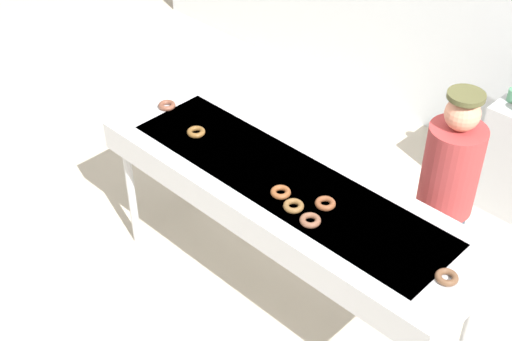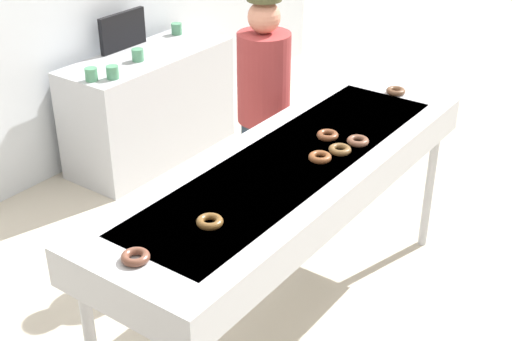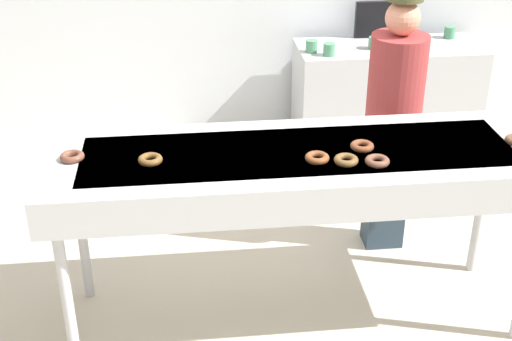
{
  "view_description": "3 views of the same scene",
  "coord_description": "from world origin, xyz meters",
  "px_view_note": "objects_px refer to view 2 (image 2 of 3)",
  "views": [
    {
      "loc": [
        2.17,
        -2.48,
        3.65
      ],
      "look_at": [
        -0.24,
        0.0,
        0.97
      ],
      "focal_mm": 50.06,
      "sensor_mm": 36.0,
      "label": 1
    },
    {
      "loc": [
        -2.69,
        -1.71,
        2.68
      ],
      "look_at": [
        -0.25,
        0.05,
        1.06
      ],
      "focal_mm": 49.23,
      "sensor_mm": 36.0,
      "label": 2
    },
    {
      "loc": [
        -0.55,
        -3.08,
        2.57
      ],
      "look_at": [
        -0.22,
        -0.09,
        0.99
      ],
      "focal_mm": 48.99,
      "sensor_mm": 36.0,
      "label": 3
    }
  ],
  "objects_px": {
    "chocolate_donut_1": "(320,157)",
    "chocolate_donut_6": "(358,141)",
    "chocolate_donut_4": "(396,91)",
    "chocolate_donut_5": "(328,135)",
    "fryer_conveyor": "(292,176)",
    "paper_cup_1": "(113,72)",
    "menu_display": "(123,31)",
    "chocolate_donut_0": "(340,150)",
    "chocolate_donut_2": "(210,222)",
    "chocolate_donut_3": "(135,257)",
    "worker_baker": "(264,106)",
    "paper_cup_2": "(138,55)",
    "paper_cup_0": "(91,74)",
    "paper_cup_3": "(177,29)",
    "prep_counter": "(150,106)"
  },
  "relations": [
    {
      "from": "chocolate_donut_1",
      "to": "chocolate_donut_6",
      "type": "relative_size",
      "value": 1.0
    },
    {
      "from": "chocolate_donut_4",
      "to": "chocolate_donut_5",
      "type": "height_order",
      "value": "same"
    },
    {
      "from": "fryer_conveyor",
      "to": "chocolate_donut_1",
      "type": "bearing_deg",
      "value": -59.01
    },
    {
      "from": "paper_cup_1",
      "to": "menu_display",
      "type": "bearing_deg",
      "value": 38.51
    },
    {
      "from": "chocolate_donut_4",
      "to": "chocolate_donut_6",
      "type": "distance_m",
      "value": 0.78
    },
    {
      "from": "chocolate_donut_0",
      "to": "menu_display",
      "type": "xyz_separation_m",
      "value": [
        0.87,
        2.47,
        -0.02
      ]
    },
    {
      "from": "chocolate_donut_2",
      "to": "chocolate_donut_4",
      "type": "bearing_deg",
      "value": 0.52
    },
    {
      "from": "chocolate_donut_3",
      "to": "chocolate_donut_6",
      "type": "bearing_deg",
      "value": -8.17
    },
    {
      "from": "worker_baker",
      "to": "paper_cup_2",
      "type": "xyz_separation_m",
      "value": [
        0.24,
        1.34,
        0.01
      ]
    },
    {
      "from": "chocolate_donut_0",
      "to": "paper_cup_0",
      "type": "relative_size",
      "value": 1.27
    },
    {
      "from": "fryer_conveyor",
      "to": "paper_cup_0",
      "type": "relative_size",
      "value": 27.01
    },
    {
      "from": "paper_cup_2",
      "to": "chocolate_donut_1",
      "type": "bearing_deg",
      "value": -111.9
    },
    {
      "from": "chocolate_donut_5",
      "to": "paper_cup_0",
      "type": "xyz_separation_m",
      "value": [
        0.11,
        2.0,
        -0.12
      ]
    },
    {
      "from": "fryer_conveyor",
      "to": "paper_cup_2",
      "type": "relative_size",
      "value": 27.01
    },
    {
      "from": "worker_baker",
      "to": "menu_display",
      "type": "bearing_deg",
      "value": -105.64
    },
    {
      "from": "paper_cup_3",
      "to": "chocolate_donut_2",
      "type": "bearing_deg",
      "value": -135.83
    },
    {
      "from": "chocolate_donut_5",
      "to": "paper_cup_0",
      "type": "relative_size",
      "value": 1.27
    },
    {
      "from": "chocolate_donut_3",
      "to": "menu_display",
      "type": "height_order",
      "value": "menu_display"
    },
    {
      "from": "chocolate_donut_5",
      "to": "chocolate_donut_6",
      "type": "height_order",
      "value": "same"
    },
    {
      "from": "chocolate_donut_6",
      "to": "menu_display",
      "type": "relative_size",
      "value": 0.26
    },
    {
      "from": "chocolate_donut_0",
      "to": "paper_cup_2",
      "type": "bearing_deg",
      "value": 71.58
    },
    {
      "from": "menu_display",
      "to": "prep_counter",
      "type": "bearing_deg",
      "value": -90.0
    },
    {
      "from": "paper_cup_3",
      "to": "chocolate_donut_6",
      "type": "bearing_deg",
      "value": -117.57
    },
    {
      "from": "chocolate_donut_1",
      "to": "chocolate_donut_2",
      "type": "distance_m",
      "value": 0.8
    },
    {
      "from": "chocolate_donut_1",
      "to": "chocolate_donut_0",
      "type": "bearing_deg",
      "value": -16.28
    },
    {
      "from": "chocolate_donut_1",
      "to": "prep_counter",
      "type": "height_order",
      "value": "chocolate_donut_1"
    },
    {
      "from": "chocolate_donut_5",
      "to": "paper_cup_2",
      "type": "distance_m",
      "value": 2.13
    },
    {
      "from": "paper_cup_3",
      "to": "chocolate_donut_1",
      "type": "bearing_deg",
      "value": -123.28
    },
    {
      "from": "chocolate_donut_2",
      "to": "menu_display",
      "type": "bearing_deg",
      "value": 52.59
    },
    {
      "from": "worker_baker",
      "to": "menu_display",
      "type": "distance_m",
      "value": 1.69
    },
    {
      "from": "prep_counter",
      "to": "chocolate_donut_3",
      "type": "bearing_deg",
      "value": -136.9
    },
    {
      "from": "chocolate_donut_2",
      "to": "worker_baker",
      "type": "height_order",
      "value": "worker_baker"
    },
    {
      "from": "paper_cup_1",
      "to": "chocolate_donut_0",
      "type": "bearing_deg",
      "value": -99.54
    },
    {
      "from": "chocolate_donut_5",
      "to": "paper_cup_1",
      "type": "relative_size",
      "value": 1.27
    },
    {
      "from": "paper_cup_2",
      "to": "menu_display",
      "type": "distance_m",
      "value": 0.35
    },
    {
      "from": "chocolate_donut_1",
      "to": "worker_baker",
      "type": "xyz_separation_m",
      "value": [
        0.62,
        0.79,
        -0.13
      ]
    },
    {
      "from": "chocolate_donut_5",
      "to": "chocolate_donut_4",
      "type": "bearing_deg",
      "value": -1.13
    },
    {
      "from": "worker_baker",
      "to": "paper_cup_2",
      "type": "bearing_deg",
      "value": -102.48
    },
    {
      "from": "chocolate_donut_1",
      "to": "menu_display",
      "type": "height_order",
      "value": "menu_display"
    },
    {
      "from": "worker_baker",
      "to": "paper_cup_1",
      "type": "xyz_separation_m",
      "value": [
        -0.14,
        1.22,
        0.01
      ]
    },
    {
      "from": "chocolate_donut_4",
      "to": "chocolate_donut_1",
      "type": "bearing_deg",
      "value": -175.29
    },
    {
      "from": "paper_cup_0",
      "to": "paper_cup_2",
      "type": "relative_size",
      "value": 1.0
    },
    {
      "from": "chocolate_donut_6",
      "to": "paper_cup_2",
      "type": "xyz_separation_m",
      "value": [
        0.58,
        2.2,
        -0.12
      ]
    },
    {
      "from": "chocolate_donut_4",
      "to": "chocolate_donut_5",
      "type": "bearing_deg",
      "value": 178.87
    },
    {
      "from": "chocolate_donut_0",
      "to": "chocolate_donut_4",
      "type": "relative_size",
      "value": 1.0
    },
    {
      "from": "chocolate_donut_1",
      "to": "worker_baker",
      "type": "bearing_deg",
      "value": 51.87
    },
    {
      "from": "paper_cup_1",
      "to": "fryer_conveyor",
      "type": "bearing_deg",
      "value": -106.2
    },
    {
      "from": "chocolate_donut_2",
      "to": "fryer_conveyor",
      "type": "bearing_deg",
      "value": 3.84
    },
    {
      "from": "chocolate_donut_1",
      "to": "chocolate_donut_3",
      "type": "xyz_separation_m",
      "value": [
        -1.18,
        0.14,
        0.0
      ]
    },
    {
      "from": "fryer_conveyor",
      "to": "chocolate_donut_2",
      "type": "bearing_deg",
      "value": -176.16
    }
  ]
}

